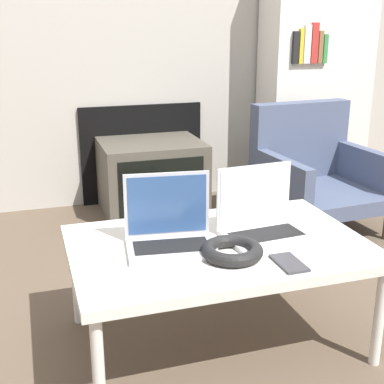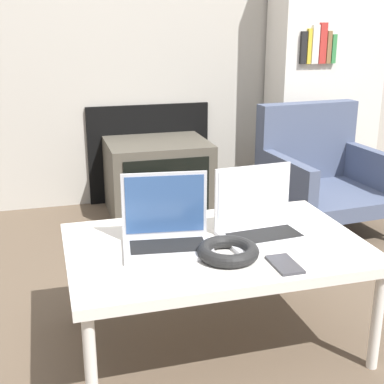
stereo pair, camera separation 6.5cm
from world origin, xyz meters
name	(u,v)px [view 1 (the left image)]	position (x,y,z in m)	size (l,w,h in m)	color
ground_plane	(240,377)	(0.00, 0.00, 0.00)	(14.00, 14.00, 0.00)	brown
table	(218,251)	(0.00, 0.22, 0.36)	(1.01, 0.65, 0.39)	silver
laptop_left	(170,230)	(-0.17, 0.24, 0.45)	(0.32, 0.24, 0.24)	#B2B2B7
laptop_right	(261,219)	(0.17, 0.24, 0.45)	(0.31, 0.23, 0.24)	silver
headphones	(233,251)	(0.00, 0.09, 0.41)	(0.20, 0.20, 0.04)	black
phone	(289,263)	(0.15, -0.01, 0.39)	(0.08, 0.14, 0.01)	#333338
tv	(152,177)	(0.10, 1.63, 0.22)	(0.59, 0.49, 0.44)	#4C473D
armchair	(313,169)	(0.93, 1.19, 0.32)	(0.64, 0.65, 0.67)	#47516B
bookshelf	(315,73)	(1.21, 1.72, 0.79)	(0.68, 0.32, 1.57)	silver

